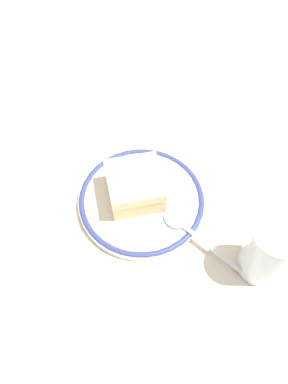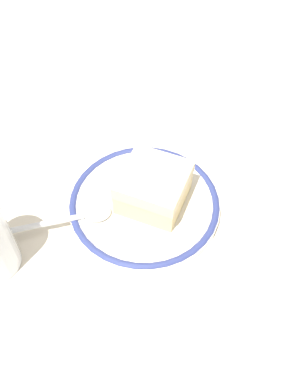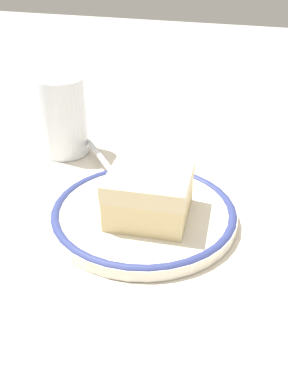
% 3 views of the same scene
% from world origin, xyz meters
% --- Properties ---
extents(ground_plane, '(2.40, 2.40, 0.00)m').
position_xyz_m(ground_plane, '(0.00, 0.00, 0.00)').
color(ground_plane, '#B7B2A8').
extents(placemat, '(0.48, 0.34, 0.00)m').
position_xyz_m(placemat, '(0.00, 0.00, 0.00)').
color(placemat, beige).
rests_on(placemat, ground_plane).
extents(plate, '(0.19, 0.19, 0.01)m').
position_xyz_m(plate, '(0.02, -0.00, 0.01)').
color(plate, silver).
rests_on(plate, placemat).
extents(cake_slice, '(0.09, 0.09, 0.05)m').
position_xyz_m(cake_slice, '(0.01, 0.01, 0.04)').
color(cake_slice, beige).
rests_on(cake_slice, plate).
extents(spoon, '(0.10, 0.11, 0.01)m').
position_xyz_m(spoon, '(0.08, -0.06, 0.02)').
color(spoon, silver).
rests_on(spoon, plate).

